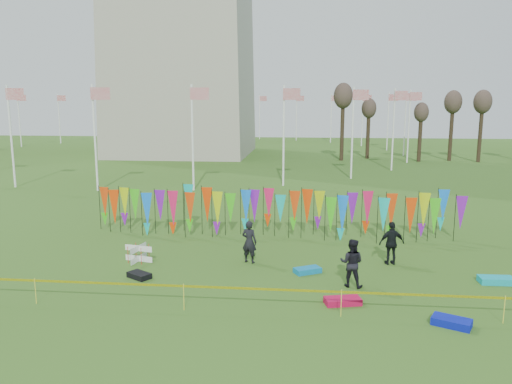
# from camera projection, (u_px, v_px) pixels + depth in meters

# --- Properties ---
(ground) EXTENTS (160.00, 160.00, 0.00)m
(ground) POSITION_uv_depth(u_px,v_px,m) (251.00, 299.00, 17.15)
(ground) COLOR #2F5217
(ground) RESTS_ON ground
(flagpole_ring) EXTENTS (57.40, 56.16, 8.00)m
(flagpole_ring) POSITION_uv_depth(u_px,v_px,m) (185.00, 123.00, 64.82)
(flagpole_ring) COLOR white
(flagpole_ring) RESTS_ON ground
(banner_row) EXTENTS (18.64, 0.64, 2.32)m
(banner_row) POSITION_uv_depth(u_px,v_px,m) (274.00, 209.00, 24.87)
(banner_row) COLOR black
(banner_row) RESTS_ON ground
(caution_tape_near) EXTENTS (26.00, 0.02, 0.90)m
(caution_tape_near) POSITION_uv_depth(u_px,v_px,m) (240.00, 289.00, 15.96)
(caution_tape_near) COLOR #F4F605
(caution_tape_near) RESTS_ON ground
(box_kite) EXTENTS (0.65, 0.65, 0.72)m
(box_kite) POSITION_uv_depth(u_px,v_px,m) (139.00, 253.00, 21.15)
(box_kite) COLOR red
(box_kite) RESTS_ON ground
(person_left) EXTENTS (0.78, 0.66, 1.81)m
(person_left) POSITION_uv_depth(u_px,v_px,m) (249.00, 242.00, 20.94)
(person_left) COLOR black
(person_left) RESTS_ON ground
(person_mid) EXTENTS (0.98, 0.75, 1.80)m
(person_mid) POSITION_uv_depth(u_px,v_px,m) (352.00, 263.00, 18.22)
(person_mid) COLOR black
(person_mid) RESTS_ON ground
(person_right) EXTENTS (1.17, 0.81, 1.82)m
(person_right) POSITION_uv_depth(u_px,v_px,m) (392.00, 243.00, 20.72)
(person_right) COLOR black
(person_right) RESTS_ON ground
(kite_bag_turquoise) EXTENTS (1.16, 0.96, 0.21)m
(kite_bag_turquoise) POSITION_uv_depth(u_px,v_px,m) (307.00, 270.00, 19.81)
(kite_bag_turquoise) COLOR #0C7CB8
(kite_bag_turquoise) RESTS_ON ground
(kite_bag_blue) EXTENTS (1.27, 1.03, 0.24)m
(kite_bag_blue) POSITION_uv_depth(u_px,v_px,m) (452.00, 322.00, 15.12)
(kite_bag_blue) COLOR #0B18B7
(kite_bag_blue) RESTS_ON ground
(kite_bag_red) EXTENTS (1.30, 0.82, 0.22)m
(kite_bag_red) POSITION_uv_depth(u_px,v_px,m) (343.00, 301.00, 16.74)
(kite_bag_red) COLOR #C30D40
(kite_bag_red) RESTS_ON ground
(kite_bag_black) EXTENTS (1.05, 0.94, 0.21)m
(kite_bag_black) POSITION_uv_depth(u_px,v_px,m) (139.00, 275.00, 19.23)
(kite_bag_black) COLOR black
(kite_bag_black) RESTS_ON ground
(kite_bag_teal) EXTENTS (1.26, 0.62, 0.24)m
(kite_bag_teal) POSITION_uv_depth(u_px,v_px,m) (496.00, 280.00, 18.66)
(kite_bag_teal) COLOR #0DACBE
(kite_bag_teal) RESTS_ON ground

